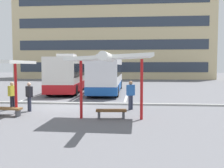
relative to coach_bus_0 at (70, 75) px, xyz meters
name	(u,v)px	position (x,y,z in m)	size (l,w,h in m)	color
ground_plane	(62,107)	(1.99, -9.78, -1.72)	(160.00, 160.00, 0.00)	slate
terminal_building	(114,38)	(2.03, 29.03, 6.77)	(39.02, 11.01, 19.69)	#D1BC8C
coach_bus_0	(70,75)	(0.00, 0.00, 0.00)	(3.36, 10.98, 3.70)	silver
coach_bus_1	(107,75)	(3.85, -0.46, -0.03)	(2.78, 11.11, 3.62)	silver
lane_stripe_0	(51,91)	(-1.89, -0.18, -1.71)	(0.16, 14.00, 0.01)	white
lane_stripe_1	(89,92)	(1.99, -0.18, -1.71)	(0.16, 14.00, 0.01)	white
lane_stripe_2	(128,92)	(5.87, -0.18, -1.71)	(0.16, 14.00, 0.01)	white
bench_1	(7,110)	(0.02, -12.87, -1.39)	(1.56, 0.57, 0.45)	brown
waiting_shelter_1	(110,59)	(5.44, -13.33, 1.21)	(3.97, 4.57, 3.18)	red
bench_2	(111,112)	(5.44, -12.96, -1.39)	(1.54, 0.56, 0.45)	brown
platform_kerb	(67,103)	(1.99, -8.47, -1.66)	(44.00, 0.24, 0.12)	#ADADA8
waiting_passenger_0	(29,95)	(0.57, -11.37, -0.76)	(0.50, 0.48, 1.66)	#33384C
waiting_passenger_1	(131,93)	(6.34, -10.32, -0.72)	(0.51, 0.50, 1.72)	#33384C
waiting_passenger_2	(12,94)	(-0.68, -10.88, -0.77)	(0.36, 0.52, 1.64)	black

